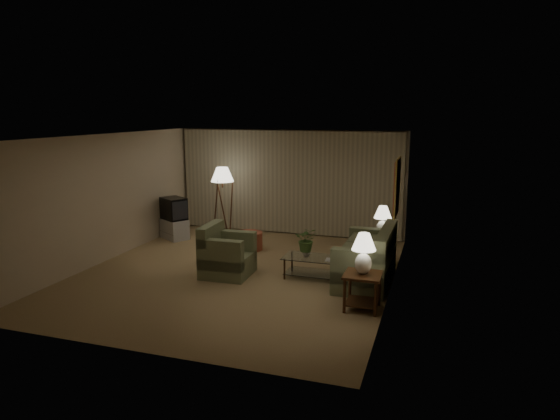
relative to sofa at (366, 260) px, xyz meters
The scene contains 16 objects.
ground 2.55m from the sofa, behind, with size 7.00×7.00×0.00m, color #A08858.
room_shell 3.08m from the sofa, 153.02° to the left, with size 6.04×7.02×2.72m.
sofa is the anchor object (origin of this frame).
armchair 2.66m from the sofa, behind, with size 1.01×0.96×0.79m.
side_table_near 1.36m from the sofa, 83.66° to the right, with size 0.59×0.59×0.60m.
side_table_far 1.26m from the sofa, 83.16° to the left, with size 0.51×0.43×0.60m.
table_lamp_near 1.48m from the sofa, 83.66° to the right, with size 0.39×0.39×0.67m.
table_lamp_far 1.38m from the sofa, 83.16° to the left, with size 0.37×0.37×0.64m.
coffee_table 0.98m from the sofa, behind, with size 1.17×0.64×0.41m.
tv_cabinet 5.34m from the sofa, 160.97° to the left, with size 0.86×0.77×0.50m, color #AAAAAD.
crt_tv 5.35m from the sofa, 160.97° to the left, with size 0.78×0.72×0.55m, color black.
floor_lamp 4.66m from the sofa, 149.38° to the left, with size 0.58×0.58×1.78m.
ottoman 3.22m from the sofa, 154.43° to the left, with size 0.62×0.62×0.41m, color #994B34.
vase 1.13m from the sofa, behind, with size 0.14×0.14×0.15m, color silver.
flowers 1.19m from the sofa, behind, with size 0.43×0.37×0.48m, color #4A7333.
book 0.75m from the sofa, 164.48° to the right, with size 0.16×0.22×0.02m, color olive.
Camera 1 is at (3.75, -8.79, 3.18)m, focal length 32.00 mm.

